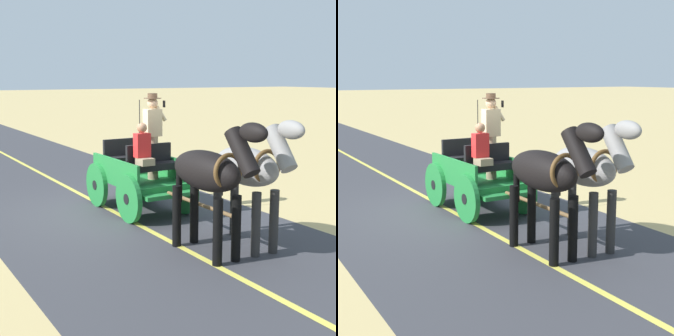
{
  "view_description": "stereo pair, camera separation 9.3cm",
  "coord_description": "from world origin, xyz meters",
  "views": [
    {
      "loc": [
        4.42,
        9.82,
        2.84
      ],
      "look_at": [
        -0.56,
        1.51,
        1.1
      ],
      "focal_mm": 54.65,
      "sensor_mm": 36.0,
      "label": 1
    },
    {
      "loc": [
        4.34,
        9.86,
        2.84
      ],
      "look_at": [
        -0.56,
        1.51,
        1.1
      ],
      "focal_mm": 54.65,
      "sensor_mm": 36.0,
      "label": 2
    }
  ],
  "objects": [
    {
      "name": "road_centre_stripe",
      "position": [
        0.0,
        0.0,
        0.01
      ],
      "size": [
        0.12,
        160.0,
        0.0
      ],
      "primitive_type": "cube",
      "color": "#DBCC4C",
      "rests_on": "road_surface"
    },
    {
      "name": "horse_near_side",
      "position": [
        -0.99,
        3.42,
        1.32
      ],
      "size": [
        0.63,
        2.13,
        2.21
      ],
      "color": "gray",
      "rests_on": "ground"
    },
    {
      "name": "horse_off_side",
      "position": [
        -0.19,
        3.43,
        1.32
      ],
      "size": [
        0.63,
        2.13,
        2.21
      ],
      "color": "black",
      "rests_on": "ground"
    },
    {
      "name": "horse_drawn_carriage",
      "position": [
        -0.57,
        0.4,
        0.82
      ],
      "size": [
        1.43,
        4.5,
        2.5
      ],
      "color": "#1E7233",
      "rests_on": "ground"
    },
    {
      "name": "ground_plane",
      "position": [
        0.0,
        0.0,
        0.0
      ],
      "size": [
        200.0,
        200.0,
        0.0
      ],
      "primitive_type": "plane",
      "color": "tan"
    },
    {
      "name": "road_surface",
      "position": [
        0.0,
        0.0,
        0.0
      ],
      "size": [
        5.46,
        160.0,
        0.01
      ],
      "primitive_type": "cube",
      "color": "#38383D",
      "rests_on": "ground"
    }
  ]
}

